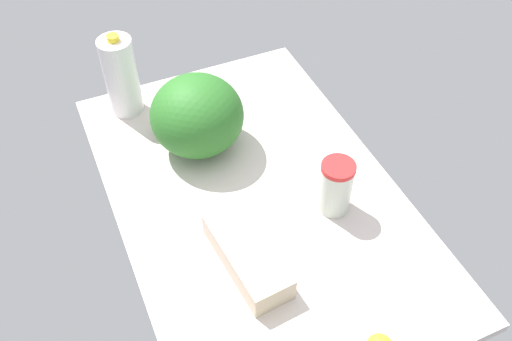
{
  "coord_description": "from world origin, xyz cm",
  "views": [
    {
      "loc": [
        94.35,
        -41.53,
        124.21
      ],
      "look_at": [
        0.0,
        0.0,
        13.0
      ],
      "focal_mm": 40.0,
      "sensor_mm": 36.0,
      "label": 1
    }
  ],
  "objects_px": {
    "tumbler_cup": "(336,187)",
    "milk_jug": "(121,76)",
    "egg_carton": "(247,256)",
    "watermelon": "(197,116)"
  },
  "relations": [
    {
      "from": "tumbler_cup",
      "to": "milk_jug",
      "type": "relative_size",
      "value": 0.59
    },
    {
      "from": "milk_jug",
      "to": "watermelon",
      "type": "xyz_separation_m",
      "value": [
        0.25,
        0.16,
        -0.01
      ]
    },
    {
      "from": "tumbler_cup",
      "to": "egg_carton",
      "type": "bearing_deg",
      "value": -75.01
    },
    {
      "from": "tumbler_cup",
      "to": "egg_carton",
      "type": "xyz_separation_m",
      "value": [
        0.08,
        -0.29,
        -0.05
      ]
    },
    {
      "from": "egg_carton",
      "to": "milk_jug",
      "type": "bearing_deg",
      "value": -175.53
    },
    {
      "from": "egg_carton",
      "to": "watermelon",
      "type": "bearing_deg",
      "value": 170.08
    },
    {
      "from": "egg_carton",
      "to": "tumbler_cup",
      "type": "bearing_deg",
      "value": 99.82
    },
    {
      "from": "tumbler_cup",
      "to": "watermelon",
      "type": "height_order",
      "value": "watermelon"
    },
    {
      "from": "tumbler_cup",
      "to": "egg_carton",
      "type": "height_order",
      "value": "tumbler_cup"
    },
    {
      "from": "tumbler_cup",
      "to": "milk_jug",
      "type": "bearing_deg",
      "value": -146.86
    }
  ]
}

